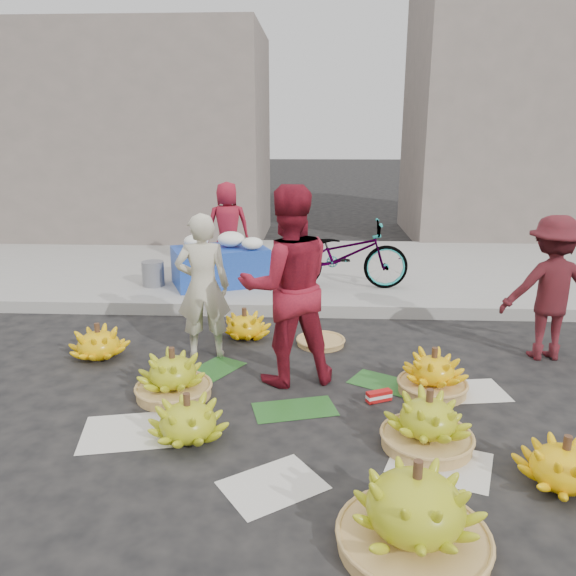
{
  "coord_description": "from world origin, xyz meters",
  "views": [
    {
      "loc": [
        0.04,
        -4.24,
        2.15
      ],
      "look_at": [
        -0.21,
        0.89,
        0.7
      ],
      "focal_mm": 35.0,
      "sensor_mm": 36.0,
      "label": 1
    }
  ],
  "objects_px": {
    "banana_bunch_0": "(173,376)",
    "vendor_cream": "(203,287)",
    "banana_bunch_4": "(428,423)",
    "flower_table": "(221,263)",
    "bicycle": "(343,254)"
  },
  "relations": [
    {
      "from": "banana_bunch_0",
      "to": "vendor_cream",
      "type": "xyz_separation_m",
      "value": [
        0.1,
        0.88,
        0.52
      ]
    },
    {
      "from": "banana_bunch_4",
      "to": "flower_table",
      "type": "xyz_separation_m",
      "value": [
        -2.08,
        3.8,
        0.22
      ]
    },
    {
      "from": "banana_bunch_4",
      "to": "bicycle",
      "type": "bearing_deg",
      "value": 96.62
    },
    {
      "from": "vendor_cream",
      "to": "flower_table",
      "type": "bearing_deg",
      "value": -93.08
    },
    {
      "from": "flower_table",
      "to": "bicycle",
      "type": "xyz_separation_m",
      "value": [
        1.65,
        -0.08,
        0.16
      ]
    },
    {
      "from": "vendor_cream",
      "to": "bicycle",
      "type": "bearing_deg",
      "value": -132.23
    },
    {
      "from": "flower_table",
      "to": "bicycle",
      "type": "relative_size",
      "value": 0.83
    },
    {
      "from": "vendor_cream",
      "to": "banana_bunch_0",
      "type": "bearing_deg",
      "value": 75.07
    },
    {
      "from": "vendor_cream",
      "to": "banana_bunch_4",
      "type": "bearing_deg",
      "value": 131.52
    },
    {
      "from": "banana_bunch_0",
      "to": "banana_bunch_4",
      "type": "bearing_deg",
      "value": -19.2
    },
    {
      "from": "banana_bunch_0",
      "to": "bicycle",
      "type": "relative_size",
      "value": 0.36
    },
    {
      "from": "flower_table",
      "to": "bicycle",
      "type": "distance_m",
      "value": 1.66
    },
    {
      "from": "banana_bunch_0",
      "to": "banana_bunch_4",
      "type": "relative_size",
      "value": 0.98
    },
    {
      "from": "banana_bunch_0",
      "to": "vendor_cream",
      "type": "distance_m",
      "value": 1.03
    },
    {
      "from": "banana_bunch_4",
      "to": "flower_table",
      "type": "height_order",
      "value": "flower_table"
    }
  ]
}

